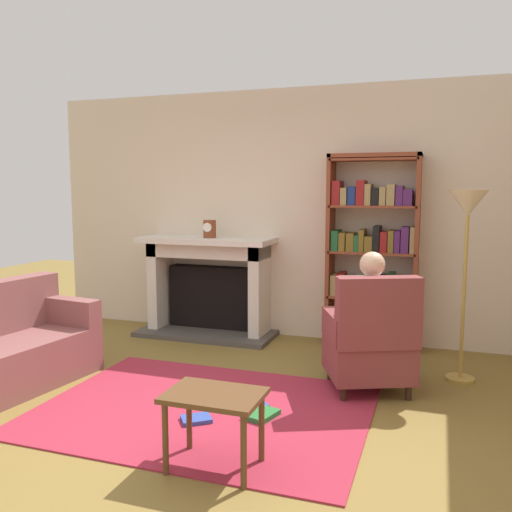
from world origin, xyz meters
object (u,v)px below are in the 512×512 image
(fireplace, at_px, (210,283))
(mantel_clock, at_px, (210,229))
(floor_lamp, at_px, (468,220))
(seated_reader, at_px, (367,314))
(armchair_reading, at_px, (371,341))
(bookshelf, at_px, (373,256))
(side_table, at_px, (214,405))

(fireplace, relative_size, mantel_clock, 7.92)
(mantel_clock, bearing_deg, fireplace, 117.31)
(fireplace, xyz_separation_m, mantel_clock, (0.05, -0.10, 0.61))
(floor_lamp, bearing_deg, seated_reader, -150.64)
(floor_lamp, bearing_deg, armchair_reading, -142.96)
(fireplace, distance_m, armchair_reading, 2.32)
(bookshelf, distance_m, side_table, 2.89)
(bookshelf, xyz_separation_m, armchair_reading, (0.15, -1.28, -0.53))
(mantel_clock, distance_m, side_table, 3.01)
(armchair_reading, bearing_deg, mantel_clock, -54.42)
(side_table, bearing_deg, armchair_reading, 64.67)
(bookshelf, distance_m, floor_lamp, 1.21)
(bookshelf, relative_size, armchair_reading, 2.04)
(mantel_clock, height_order, bookshelf, bookshelf)
(bookshelf, relative_size, floor_lamp, 1.22)
(seated_reader, bearing_deg, armchair_reading, 90.00)
(seated_reader, xyz_separation_m, side_table, (-0.66, -1.61, -0.24))
(seated_reader, bearing_deg, bookshelf, -108.10)
(bookshelf, bearing_deg, mantel_clock, -175.55)
(side_table, distance_m, floor_lamp, 2.66)
(side_table, relative_size, floor_lamp, 0.34)
(seated_reader, bearing_deg, mantel_clock, -52.57)
(floor_lamp, bearing_deg, mantel_clock, 166.62)
(mantel_clock, distance_m, armchair_reading, 2.34)
(mantel_clock, distance_m, floor_lamp, 2.67)
(mantel_clock, xyz_separation_m, side_table, (1.19, -2.64, -0.81))
(mantel_clock, bearing_deg, side_table, -65.84)
(bookshelf, bearing_deg, side_table, -101.32)
(bookshelf, xyz_separation_m, side_table, (-0.56, -2.78, -0.57))
(fireplace, bearing_deg, seated_reader, -30.88)
(fireplace, relative_size, side_table, 2.73)
(mantel_clock, height_order, floor_lamp, floor_lamp)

